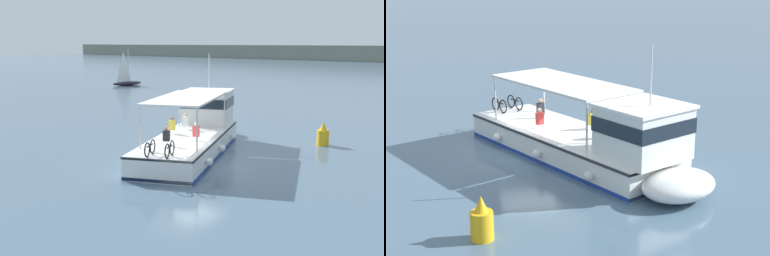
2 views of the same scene
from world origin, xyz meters
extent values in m
plane|color=slate|center=(0.00, 0.00, 0.00)|extent=(400.00, 400.00, 0.00)
cube|color=white|center=(-1.68, 1.37, 0.55)|extent=(7.94, 11.03, 1.10)
ellipsoid|color=white|center=(-4.62, 6.83, 0.55)|extent=(3.64, 3.33, 1.01)
cube|color=navy|center=(-1.68, 1.37, 0.10)|extent=(7.97, 11.05, 0.16)
cube|color=#2D2D33|center=(-1.68, 1.37, 1.02)|extent=(7.99, 11.06, 0.10)
cube|color=white|center=(-3.77, 5.25, 2.05)|extent=(3.63, 3.58, 1.90)
cube|color=#19232D|center=(-3.77, 5.25, 2.38)|extent=(3.70, 3.64, 0.56)
cube|color=white|center=(-3.77, 5.25, 3.06)|extent=(3.84, 3.80, 0.12)
cube|color=white|center=(-1.47, 0.98, 3.15)|extent=(5.77, 7.30, 0.10)
cylinder|color=silver|center=(-4.21, 3.19, 2.10)|extent=(0.08, 0.08, 2.00)
cylinder|color=silver|center=(-1.81, 4.48, 2.10)|extent=(0.08, 0.08, 2.00)
cylinder|color=silver|center=(-1.13, -2.53, 2.10)|extent=(0.08, 0.08, 2.00)
cylinder|color=silver|center=(1.27, -1.24, 2.10)|extent=(0.08, 0.08, 2.00)
cylinder|color=silver|center=(-3.91, 5.51, 4.22)|extent=(0.06, 0.06, 2.20)
sphere|color=white|center=(-1.73, 5.21, 0.50)|extent=(0.36, 0.36, 0.36)
sphere|color=white|center=(-0.16, 2.30, 0.50)|extent=(0.36, 0.36, 0.36)
sphere|color=white|center=(1.31, -0.43, 0.50)|extent=(0.36, 0.36, 0.36)
torus|color=black|center=(0.08, -2.85, 1.43)|extent=(0.37, 0.61, 0.66)
torus|color=black|center=(0.41, -3.46, 1.43)|extent=(0.37, 0.61, 0.66)
cylinder|color=#232328|center=(0.24, -3.16, 1.55)|extent=(0.38, 0.64, 0.06)
torus|color=black|center=(0.87, -2.42, 1.43)|extent=(0.37, 0.61, 0.66)
torus|color=black|center=(1.20, -3.04, 1.43)|extent=(0.37, 0.61, 0.66)
cylinder|color=#232328|center=(1.04, -2.73, 1.55)|extent=(0.38, 0.64, 0.06)
cube|color=black|center=(-0.78, -1.16, 1.56)|extent=(0.39, 0.35, 0.52)
sphere|color=#9E7051|center=(-0.78, -1.16, 1.93)|extent=(0.20, 0.20, 0.20)
cube|color=red|center=(-0.52, 0.65, 1.56)|extent=(0.39, 0.35, 0.52)
sphere|color=beige|center=(-0.52, 0.65, 1.93)|extent=(0.20, 0.20, 0.20)
cube|color=yellow|center=(-2.73, 1.13, 1.56)|extent=(0.39, 0.35, 0.52)
sphere|color=#9E7051|center=(-2.73, 1.13, 1.93)|extent=(0.20, 0.20, 0.20)
cube|color=white|center=(-3.09, 2.62, 1.56)|extent=(0.39, 0.35, 0.52)
sphere|color=beige|center=(-3.09, 2.62, 1.93)|extent=(0.20, 0.20, 0.20)
cylinder|color=gold|center=(2.24, 8.68, 0.45)|extent=(0.70, 0.70, 0.90)
cone|color=gold|center=(2.24, 8.68, 1.15)|extent=(0.42, 0.42, 0.50)
camera|label=1|loc=(15.61, -16.92, 5.96)|focal=45.20mm
camera|label=2|loc=(2.38, 24.92, 7.96)|focal=54.57mm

